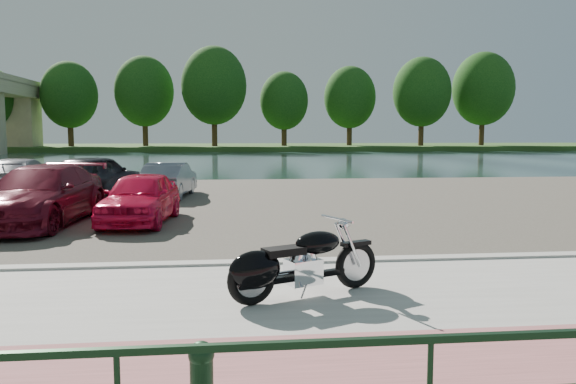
# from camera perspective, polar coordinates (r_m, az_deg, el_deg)

# --- Properties ---
(ground) EXTENTS (200.00, 200.00, 0.00)m
(ground) POSITION_cam_1_polar(r_m,az_deg,el_deg) (7.88, 3.78, -11.09)
(ground) COLOR #595447
(ground) RESTS_ON ground
(promenade) EXTENTS (60.00, 6.00, 0.10)m
(promenade) POSITION_cam_1_polar(r_m,az_deg,el_deg) (6.93, 5.24, -13.10)
(promenade) COLOR #A1A098
(promenade) RESTS_ON ground
(pink_path) EXTENTS (60.00, 2.00, 0.01)m
(pink_path) POSITION_cam_1_polar(r_m,az_deg,el_deg) (5.54, 8.42, -17.55)
(pink_path) COLOR #915252
(pink_path) RESTS_ON promenade
(kerb) EXTENTS (60.00, 0.30, 0.14)m
(kerb) POSITION_cam_1_polar(r_m,az_deg,el_deg) (9.76, 1.76, -7.27)
(kerb) COLOR #A1A098
(kerb) RESTS_ON ground
(parking_lot) EXTENTS (60.00, 18.00, 0.04)m
(parking_lot) POSITION_cam_1_polar(r_m,az_deg,el_deg) (18.60, -2.02, -1.05)
(parking_lot) COLOR #454037
(parking_lot) RESTS_ON ground
(river) EXTENTS (120.00, 40.00, 0.00)m
(river) POSITION_cam_1_polar(r_m,az_deg,el_deg) (47.49, -4.51, 3.24)
(river) COLOR #1B302F
(river) RESTS_ON ground
(far_bank) EXTENTS (120.00, 24.00, 0.60)m
(far_bank) POSITION_cam_1_polar(r_m,az_deg,el_deg) (79.45, -5.15, 4.57)
(far_bank) COLOR #264518
(far_bank) RESTS_ON ground
(railing) EXTENTS (24.04, 0.05, 0.90)m
(railing) POSITION_cam_1_polar(r_m,az_deg,el_deg) (3.96, 14.25, -16.90)
(railing) COLOR black
(railing) RESTS_ON promenade
(far_trees) EXTENTS (70.25, 10.68, 12.52)m
(far_trees) POSITION_cam_1_polar(r_m,az_deg,el_deg) (73.60, -1.68, 10.08)
(far_trees) COLOR #3D2816
(far_trees) RESTS_ON far_bank
(motorcycle) EXTENTS (2.20, 1.15, 1.05)m
(motorcycle) POSITION_cam_1_polar(r_m,az_deg,el_deg) (7.56, 0.43, -7.39)
(motorcycle) COLOR black
(motorcycle) RESTS_ON promenade
(car_3) EXTENTS (2.54, 5.22, 1.46)m
(car_3) POSITION_cam_1_polar(r_m,az_deg,el_deg) (15.19, -23.83, -0.31)
(car_3) COLOR maroon
(car_3) RESTS_ON parking_lot
(car_4) EXTENTS (1.87, 3.93, 1.30)m
(car_4) POSITION_cam_1_polar(r_m,az_deg,el_deg) (14.65, -14.77, -0.54)
(car_4) COLOR red
(car_4) RESTS_ON parking_lot
(car_7) EXTENTS (2.19, 4.93, 1.40)m
(car_7) POSITION_cam_1_polar(r_m,az_deg,el_deg) (21.48, -25.63, 1.25)
(car_7) COLOR #929199
(car_7) RESTS_ON parking_lot
(car_8) EXTENTS (3.21, 4.83, 1.53)m
(car_8) POSITION_cam_1_polar(r_m,az_deg,el_deg) (20.94, -18.99, 1.57)
(car_8) COLOR black
(car_8) RESTS_ON parking_lot
(car_9) EXTENTS (1.75, 3.88, 1.24)m
(car_9) POSITION_cam_1_polar(r_m,az_deg,el_deg) (20.41, -11.95, 1.25)
(car_9) COLOR slate
(car_9) RESTS_ON parking_lot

